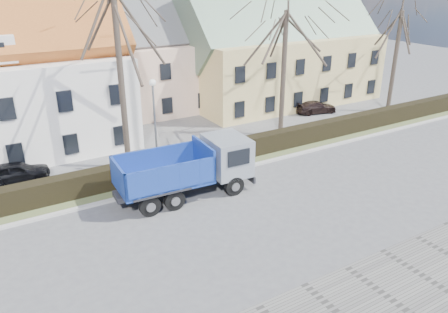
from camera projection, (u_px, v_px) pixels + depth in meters
ground at (225, 218)px, 21.81m from camera, size 120.00×120.00×0.00m
curb_far at (185, 182)px, 25.43m from camera, size 80.00×0.30×0.12m
grass_strip at (173, 172)px, 26.70m from camera, size 80.00×3.00×0.10m
hedge at (174, 165)px, 26.31m from camera, size 60.00×0.90×1.30m
building_pink at (147, 65)px, 38.02m from camera, size 10.80×8.80×8.00m
building_yellow at (278, 55)px, 41.21m from camera, size 18.80×10.80×8.50m
tree_1 at (120, 67)px, 25.17m from camera, size 9.20×9.20×12.65m
tree_2 at (284, 62)px, 31.15m from camera, size 8.00×8.00×11.00m
tree_3 at (396, 52)px, 36.92m from camera, size 7.60×7.60×10.45m
dump_truck at (181, 171)px, 23.32m from camera, size 7.82×3.23×3.08m
streetlight at (155, 126)px, 25.93m from camera, size 0.45×0.45×5.80m
cart_frame at (141, 191)px, 23.83m from camera, size 0.80×0.62×0.65m
parked_car_a at (17, 172)px, 25.43m from camera, size 3.72×1.88×1.22m
parked_car_b at (316, 107)px, 38.18m from camera, size 3.87×2.20×1.06m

